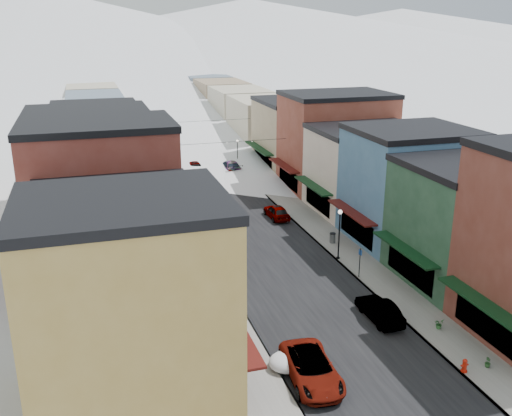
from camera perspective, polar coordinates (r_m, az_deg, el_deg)
ground at (r=33.23m, az=13.49°, el=-18.25°), size 600.00×600.00×0.00m
road at (r=86.12m, az=-6.77°, el=5.05°), size 10.00×160.00×0.01m
sidewalk_left at (r=85.24m, az=-11.15°, el=4.75°), size 3.20×160.00×0.15m
sidewalk_right at (r=87.47m, az=-2.50°, el=5.42°), size 3.20×160.00×0.15m
curb_left at (r=85.40m, az=-10.12°, el=4.83°), size 0.10×160.00×0.15m
curb_right at (r=87.11m, az=-3.50°, el=5.35°), size 0.10×160.00×0.15m
bldg_l_yellow at (r=29.98m, az=-12.55°, el=-9.49°), size 11.30×8.70×11.50m
bldg_l_cream at (r=38.10m, az=-13.56°, el=-5.03°), size 11.30×8.20×9.50m
bldg_l_brick_near at (r=45.11m, az=-15.05°, el=0.55°), size 12.30×8.20×12.50m
bldg_l_grayblue at (r=53.76m, az=-14.77°, el=1.46°), size 11.30×9.20×9.00m
bldg_l_brick_far at (r=62.21m, az=-16.19°, el=4.54°), size 13.30×9.20×11.00m
bldg_l_tan at (r=72.10m, az=-15.57°, el=6.00°), size 11.30×11.20×10.00m
bldg_r_green at (r=46.76m, az=20.65°, el=-1.33°), size 11.30×9.20×9.50m
bldg_r_blue at (r=53.63m, az=14.99°, el=2.23°), size 11.30×9.20×10.50m
bldg_r_cream at (r=61.58m, az=10.99°, el=3.84°), size 12.30×9.20×9.00m
bldg_r_brick_far at (r=69.37m, az=7.99°, el=6.66°), size 13.30×9.20×11.50m
bldg_r_tan at (r=78.21m, az=4.22°, el=7.35°), size 11.30×11.20×9.50m
distant_blocks at (r=107.73m, az=-9.11°, el=9.77°), size 34.00×55.00×8.00m
mountain_ridge at (r=299.87m, az=-18.65°, el=16.37°), size 670.00×340.00×34.00m
overhead_cables at (r=72.84m, az=-5.15°, el=7.67°), size 16.40×15.04×0.04m
car_white_suv at (r=33.60m, az=5.57°, el=-15.67°), size 3.04×5.84×1.57m
car_silver_sedan at (r=51.10m, az=-3.22°, el=-3.33°), size 2.22×4.40×1.44m
car_dark_hatch at (r=54.68m, az=-5.07°, el=-1.84°), size 1.99×4.80×1.54m
car_silver_wagon at (r=72.15m, az=-7.65°, el=3.06°), size 2.87×5.63×1.56m
car_green_sedan at (r=40.31m, az=12.23°, el=-9.94°), size 1.57×4.44×1.46m
car_gray_suv at (r=58.80m, az=2.08°, el=-0.37°), size 1.85×4.31×1.45m
car_black_sedan at (r=76.75m, az=-2.61°, el=4.16°), size 2.38×5.70×1.64m
car_lane_silver at (r=76.04m, az=-6.12°, el=3.97°), size 2.27×5.14×1.72m
car_lane_white at (r=95.80m, az=-6.62°, el=6.88°), size 3.12×5.86×1.57m
fire_hydrant at (r=36.17m, az=20.13°, el=-14.61°), size 0.49×0.37×0.84m
parking_sign at (r=45.60m, az=10.34°, el=-5.19°), size 0.12×0.32×2.45m
trash_can at (r=52.51m, az=7.66°, el=-2.97°), size 0.55×0.55×0.93m
streetlamp_near at (r=48.35m, az=8.34°, el=-2.00°), size 0.36×0.36×4.37m
streetlamp_far at (r=78.09m, az=-1.87°, el=5.79°), size 0.33×0.33×3.96m
planter_near at (r=40.16m, az=17.82°, el=-10.97°), size 0.74×0.70×0.66m
planter_far at (r=37.11m, az=22.17°, el=-14.11°), size 0.45×0.45×0.61m
snow_pile_near at (r=34.67m, az=3.25°, el=-15.02°), size 2.40×2.68×1.02m
snow_pile_mid at (r=55.97m, az=-5.32°, el=-1.71°), size 2.24×2.58×0.95m
snow_pile_far at (r=68.48m, az=-7.62°, el=1.94°), size 2.17×2.54×0.92m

